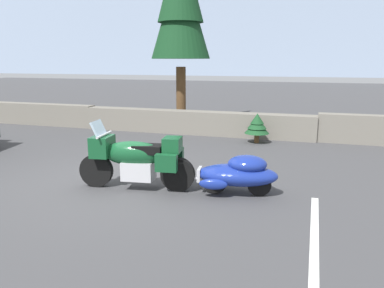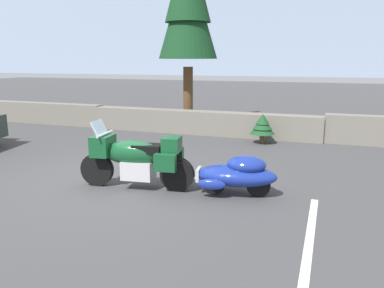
{
  "view_description": "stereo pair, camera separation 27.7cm",
  "coord_description": "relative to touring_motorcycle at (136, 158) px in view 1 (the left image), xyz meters",
  "views": [
    {
      "loc": [
        3.85,
        -6.69,
        2.46
      ],
      "look_at": [
        1.61,
        0.34,
        0.85
      ],
      "focal_mm": 35.83,
      "sensor_mm": 36.0,
      "label": 1
    },
    {
      "loc": [
        4.11,
        -6.6,
        2.46
      ],
      "look_at": [
        1.61,
        0.34,
        0.85
      ],
      "focal_mm": 35.83,
      "sensor_mm": 36.0,
      "label": 2
    }
  ],
  "objects": [
    {
      "name": "parking_stripe_marker",
      "position": [
        3.35,
        -1.3,
        -0.62
      ],
      "size": [
        0.12,
        3.6,
        0.01
      ],
      "primitive_type": "cube",
      "color": "silver",
      "rests_on": "ground"
    },
    {
      "name": "car_shaped_trailer",
      "position": [
        1.95,
        0.27,
        -0.21
      ],
      "size": [
        2.23,
        0.92,
        0.76
      ],
      "color": "black",
      "rests_on": "ground"
    },
    {
      "name": "stone_guard_wall",
      "position": [
        -0.54,
        5.85,
        -0.21
      ],
      "size": [
        24.0,
        0.59,
        0.88
      ],
      "color": "slate",
      "rests_on": "ground"
    },
    {
      "name": "distant_ridgeline",
      "position": [
        -0.63,
        95.89,
        7.38
      ],
      "size": [
        240.0,
        80.0,
        16.0
      ],
      "primitive_type": "cube",
      "color": "#8C9EB7",
      "rests_on": "ground"
    },
    {
      "name": "pine_sapling_near",
      "position": [
        1.61,
        5.03,
        -0.06
      ],
      "size": [
        0.75,
        0.75,
        0.9
      ],
      "color": "brown",
      "rests_on": "ground"
    },
    {
      "name": "ground_plane",
      "position": [
        -0.63,
        0.2,
        -0.62
      ],
      "size": [
        80.0,
        80.0,
        0.0
      ],
      "primitive_type": "plane",
      "color": "#424244"
    },
    {
      "name": "touring_motorcycle",
      "position": [
        0.0,
        0.0,
        0.0
      ],
      "size": [
        2.31,
        0.93,
        1.33
      ],
      "color": "black",
      "rests_on": "ground"
    }
  ]
}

